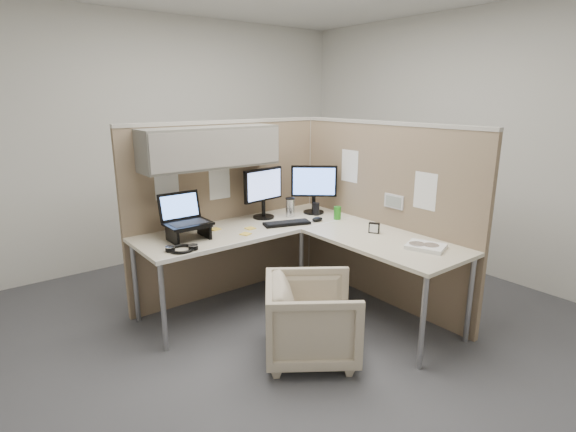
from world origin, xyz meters
TOP-DOWN VIEW (x-y plane):
  - ground at (0.00, 0.00)m, footprint 4.50×4.50m
  - partition_back at (-0.22, 0.83)m, footprint 2.00×0.36m
  - partition_right at (0.90, -0.07)m, footprint 0.07×2.03m
  - desk at (0.12, 0.13)m, footprint 2.00×1.98m
  - office_chair at (-0.24, -0.47)m, footprint 0.85×0.86m
  - monitor_left at (0.15, 0.69)m, footprint 0.44×0.20m
  - monitor_right at (0.64, 0.54)m, footprint 0.36×0.31m
  - laptop_station at (-0.70, 0.54)m, footprint 0.35×0.30m
  - keyboard at (0.18, 0.38)m, footprint 0.44×0.26m
  - mouse at (0.47, 0.29)m, footprint 0.11×0.07m
  - travel_mug at (0.37, 0.57)m, footprint 0.09×0.09m
  - soda_can_green at (0.66, 0.23)m, footprint 0.07×0.07m
  - soda_can_silver at (0.61, 0.47)m, footprint 0.07×0.07m
  - sticky_note_a at (-0.26, 0.35)m, footprint 0.10×0.10m
  - sticky_note_c at (-0.40, 0.63)m, footprint 0.09×0.09m
  - sticky_note_d at (-0.14, 0.47)m, footprint 0.08×0.08m
  - headphones at (-0.86, 0.30)m, footprint 0.25×0.25m
  - paper_stack at (0.62, -0.77)m, footprint 0.30×0.33m
  - desk_clock at (0.61, -0.27)m, footprint 0.08×0.09m

SIDE VIEW (x-z plane):
  - ground at x=0.00m, z-range 0.00..0.00m
  - office_chair at x=-0.24m, z-range 0.00..0.65m
  - desk at x=0.12m, z-range 0.32..1.05m
  - sticky_note_a at x=-0.26m, z-range 0.73..0.74m
  - sticky_note_c at x=-0.40m, z-range 0.73..0.74m
  - sticky_note_d at x=-0.14m, z-range 0.73..0.74m
  - keyboard at x=0.18m, z-range 0.73..0.75m
  - headphones at x=-0.86m, z-range 0.73..0.76m
  - paper_stack at x=0.62m, z-range 0.73..0.76m
  - mouse at x=0.47m, z-range 0.73..0.77m
  - desk_clock at x=0.61m, z-range 0.73..0.82m
  - soda_can_green at x=0.66m, z-range 0.73..0.85m
  - soda_can_silver at x=0.61m, z-range 0.73..0.85m
  - partition_right at x=0.90m, z-range 0.00..1.63m
  - travel_mug at x=0.37m, z-range 0.73..0.91m
  - laptop_station at x=-0.70m, z-range 0.69..1.05m
  - monitor_left at x=0.15m, z-range 0.77..1.24m
  - monitor_right at x=0.64m, z-range 0.77..1.24m
  - partition_back at x=-0.22m, z-range 0.28..1.91m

